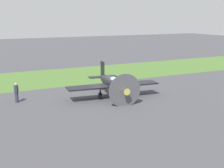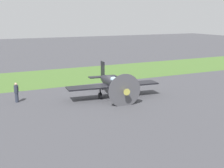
% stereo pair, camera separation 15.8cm
% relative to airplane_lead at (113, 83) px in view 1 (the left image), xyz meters
% --- Properties ---
extents(ground_plane, '(160.00, 160.00, 0.00)m').
position_rel_airplane_lead_xyz_m(ground_plane, '(-0.31, -1.55, -1.28)').
color(ground_plane, '#424247').
extents(grass_verge, '(120.00, 11.00, 0.01)m').
position_rel_airplane_lead_xyz_m(grass_verge, '(-0.31, -11.47, -1.28)').
color(grass_verge, '#476B2D').
rests_on(grass_verge, ground).
extents(airplane_lead, '(8.65, 6.86, 3.07)m').
position_rel_airplane_lead_xyz_m(airplane_lead, '(0.00, 0.00, 0.00)').
color(airplane_lead, black).
rests_on(airplane_lead, ground).
extents(ground_crew_chief, '(0.38, 0.63, 1.73)m').
position_rel_airplane_lead_xyz_m(ground_crew_chief, '(8.24, -2.12, -0.37)').
color(ground_crew_chief, '#2D3342').
rests_on(ground_crew_chief, ground).
extents(runway_marker_cone, '(0.36, 0.36, 0.44)m').
position_rel_airplane_lead_xyz_m(runway_marker_cone, '(7.45, -7.31, -1.06)').
color(runway_marker_cone, orange).
rests_on(runway_marker_cone, ground).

